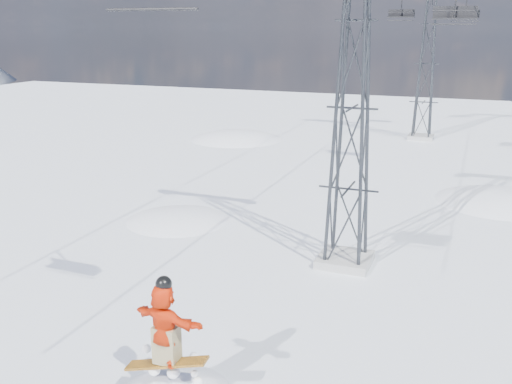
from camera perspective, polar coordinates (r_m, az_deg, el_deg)
snow_terrain at (r=37.51m, az=4.38°, el=-11.91°), size 39.00×37.00×22.00m
lift_tower_near at (r=19.06m, az=9.58°, el=8.18°), size 5.20×1.80×11.43m
lift_tower_far at (r=43.73m, az=16.70°, el=12.15°), size 5.20×1.80×11.43m
lift_chair_mid at (r=32.22m, az=19.26°, el=16.46°), size 2.18×0.63×2.71m
lift_chair_far at (r=45.10m, az=14.32°, el=16.86°), size 1.92×0.55×2.38m
lift_chair_extra at (r=46.51m, az=20.21°, el=16.30°), size 1.96×0.56×2.44m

